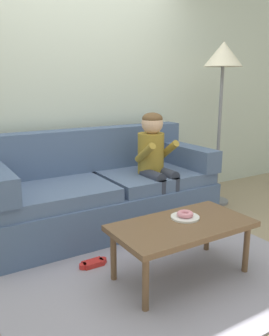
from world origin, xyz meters
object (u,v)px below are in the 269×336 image
object	(u,v)px
donut	(185,214)
floor_lamp	(223,66)
person_child	(155,157)
coffee_table	(182,229)
toy_controller	(93,264)
couch	(103,192)

from	to	relation	value
donut	floor_lamp	size ratio (longest dim) A/B	0.07
person_child	donut	size ratio (longest dim) A/B	9.18
coffee_table	person_child	size ratio (longest dim) A/B	0.91
person_child	floor_lamp	world-z (taller)	floor_lamp
coffee_table	toy_controller	size ratio (longest dim) A/B	4.44
coffee_table	person_child	xyz separation A→B (m)	(0.43, 0.95, 0.30)
person_child	floor_lamp	size ratio (longest dim) A/B	0.61
coffee_table	floor_lamp	bearing A→B (deg)	37.91
toy_controller	person_child	bearing A→B (deg)	44.65
coffee_table	toy_controller	bearing A→B (deg)	137.01
couch	donut	xyz separation A→B (m)	(0.13, -1.09, 0.11)
person_child	toy_controller	size ratio (longest dim) A/B	4.87
floor_lamp	couch	bearing A→B (deg)	176.69
couch	donut	distance (m)	1.11
couch	donut	size ratio (longest dim) A/B	18.07
toy_controller	floor_lamp	bearing A→B (deg)	34.42
couch	toy_controller	xyz separation A→B (m)	(-0.44, -0.70, -0.31)
coffee_table	toy_controller	distance (m)	0.75
coffee_table	person_child	distance (m)	1.09
coffee_table	floor_lamp	distance (m)	2.12
toy_controller	floor_lamp	xyz separation A→B (m)	(1.87, 0.62, 1.53)
toy_controller	floor_lamp	world-z (taller)	floor_lamp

